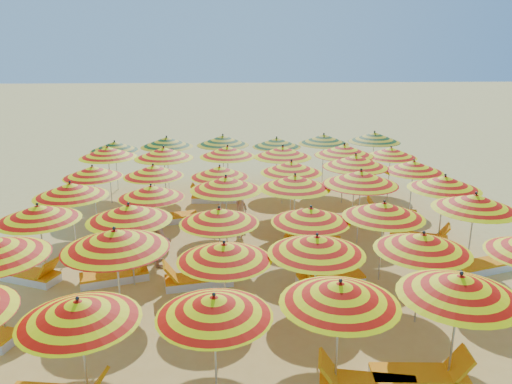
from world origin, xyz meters
TOP-DOWN VIEW (x-y plane):
  - ground at (0.00, 0.00)m, footprint 120.00×120.00m
  - umbrella_1 at (-3.19, -6.67)m, footprint 2.22×2.22m
  - umbrella_2 at (-1.02, -6.59)m, footprint 2.07×2.07m
  - umbrella_3 at (1.09, -6.42)m, footprint 2.40×2.40m
  - umbrella_4 at (3.17, -6.36)m, footprint 2.19×2.19m
  - umbrella_7 at (-3.13, -4.24)m, footprint 2.31×2.31m
  - umbrella_8 at (-0.89, -4.45)m, footprint 2.20×2.20m
  - umbrella_9 at (1.04, -4.35)m, footprint 2.42×2.42m
  - umbrella_10 at (3.31, -4.30)m, footprint 2.40×2.40m
  - umbrella_12 at (-5.51, -2.01)m, footprint 2.61×2.61m
  - umbrella_13 at (-3.24, -2.23)m, footprint 2.11×2.11m
  - umbrella_14 at (-1.04, -2.28)m, footprint 2.23×2.23m
  - umbrella_15 at (1.23, -2.31)m, footprint 2.39×2.39m
  - umbrella_16 at (3.08, -2.25)m, footprint 2.51×2.51m
  - umbrella_17 at (5.53, -1.99)m, footprint 2.27×2.27m
  - umbrella_18 at (-5.29, -0.16)m, footprint 2.47×2.47m
  - umbrella_19 at (-3.06, 0.06)m, footprint 1.96×1.96m
  - umbrella_20 at (-0.90, 0.15)m, footprint 2.68×2.68m
  - umbrella_21 at (1.14, 0.21)m, footprint 2.15×2.15m
  - umbrella_22 at (3.10, 0.21)m, footprint 2.44×2.44m
  - umbrella_23 at (5.53, -0.07)m, footprint 2.34×2.34m
  - umbrella_24 at (-5.33, 2.30)m, footprint 2.31×2.31m
  - umbrella_25 at (-3.32, 2.20)m, footprint 2.61×2.61m
  - umbrella_26 at (-1.13, 2.18)m, footprint 2.21×2.21m
  - umbrella_27 at (1.26, 2.20)m, footprint 2.21×2.21m
  - umbrella_28 at (3.46, 2.36)m, footprint 2.61×2.61m
  - umbrella_29 at (5.43, 2.24)m, footprint 2.68×2.68m
  - umbrella_30 at (-5.35, 4.57)m, footprint 2.47×2.47m
  - umbrella_31 at (-3.22, 4.17)m, footprint 2.63×2.63m
  - umbrella_32 at (-0.88, 4.51)m, footprint 2.67×2.67m
  - umbrella_33 at (1.17, 4.18)m, footprint 2.48×2.48m
  - umbrella_34 at (3.46, 4.16)m, footprint 2.43×2.43m
  - umbrella_35 at (5.37, 4.56)m, footprint 2.66×2.66m
  - umbrella_36 at (-5.51, 6.39)m, footprint 1.99×1.99m
  - umbrella_37 at (-3.38, 6.34)m, footprint 2.30×2.30m
  - umbrella_38 at (-1.09, 6.48)m, footprint 2.82×2.82m
  - umbrella_39 at (1.15, 6.56)m, footprint 2.67×2.67m
  - umbrella_40 at (3.16, 6.73)m, footprint 2.15×2.15m
  - umbrella_41 at (5.31, 6.70)m, footprint 2.37×2.37m
  - lounger_2 at (2.67, -6.38)m, footprint 1.76×0.68m
  - lounger_4 at (-6.02, -1.87)m, footprint 1.82×1.20m
  - lounger_5 at (-3.75, -2.01)m, footprint 1.83×1.08m
  - lounger_6 at (-1.64, -2.35)m, footprint 1.81×0.89m
  - lounger_7 at (1.73, -2.44)m, footprint 1.81×0.89m
  - lounger_8 at (6.12, -1.85)m, footprint 1.83×1.08m
  - lounger_9 at (1.64, 0.12)m, footprint 1.82×1.03m
  - lounger_10 at (5.03, 0.09)m, footprint 1.83×1.15m
  - lounger_11 at (-2.81, 2.31)m, footprint 1.83×1.06m
  - lounger_12 at (4.83, 2.45)m, footprint 1.82×1.03m
  - lounger_13 at (-1.48, 4.55)m, footprint 1.76×0.66m
  - lounger_14 at (4.80, 6.82)m, footprint 1.82×0.97m
  - beachgoer_b at (-2.71, -0.95)m, footprint 0.70×0.83m
  - beachgoer_a at (-0.46, 0.96)m, footprint 0.58×0.65m

SIDE VIEW (x-z plane):
  - ground at x=0.00m, z-range 0.00..0.00m
  - lounger_2 at x=2.67m, z-range -0.19..0.50m
  - lounger_4 at x=-6.02m, z-range -0.19..0.50m
  - lounger_5 at x=-3.75m, z-range -0.19..0.50m
  - lounger_6 at x=-1.64m, z-range -0.19..0.50m
  - lounger_7 at x=1.73m, z-range -0.19..0.50m
  - lounger_8 at x=6.12m, z-range -0.19..0.50m
  - lounger_9 at x=1.64m, z-range -0.19..0.50m
  - lounger_10 at x=5.03m, z-range -0.19..0.50m
  - lounger_11 at x=-2.81m, z-range -0.19..0.50m
  - lounger_12 at x=4.83m, z-range -0.19..0.50m
  - lounger_13 at x=-1.48m, z-range -0.19..0.50m
  - lounger_14 at x=4.80m, z-range -0.19..0.50m
  - beachgoer_a at x=-0.46m, z-range 0.00..1.50m
  - beachgoer_b at x=-2.71m, z-range 0.00..1.51m
  - umbrella_19 at x=-3.06m, z-range 0.77..2.81m
  - umbrella_26 at x=-1.13m, z-range 0.78..2.84m
  - umbrella_2 at x=-1.02m, z-range 0.79..2.86m
  - umbrella_24 at x=-5.33m, z-range 0.79..2.86m
  - umbrella_36 at x=-5.51m, z-range 0.79..2.88m
  - umbrella_8 at x=-0.89m, z-range 0.80..2.89m
  - umbrella_15 at x=1.23m, z-range 0.80..2.90m
  - umbrella_1 at x=-3.19m, z-range 0.80..2.90m
  - umbrella_14 at x=-1.04m, z-range 0.80..2.91m
  - umbrella_25 at x=-3.32m, z-range 0.80..2.92m
  - umbrella_35 at x=5.37m, z-range 0.81..2.94m
  - umbrella_29 at x=5.43m, z-range 0.82..2.97m
  - umbrella_39 at x=1.15m, z-range 0.82..2.98m
  - umbrella_10 at x=3.31m, z-range 0.82..2.99m
  - umbrella_12 at x=-5.51m, z-range 0.83..3.00m
  - umbrella_9 at x=1.04m, z-range 0.83..3.01m
  - umbrella_3 at x=1.09m, z-range 0.83..3.02m
  - umbrella_16 at x=3.08m, z-range 0.83..3.02m
  - umbrella_27 at x=1.26m, z-range 0.83..3.03m
  - umbrella_18 at x=-5.29m, z-range 0.84..3.05m
  - umbrella_13 at x=-3.24m, z-range 0.84..3.07m
  - umbrella_4 at x=3.17m, z-range 0.85..3.10m
  - umbrella_32 at x=-0.88m, z-range 0.86..3.11m
  - umbrella_20 at x=-0.90m, z-range 0.86..3.11m
  - umbrella_23 at x=5.53m, z-range 0.86..3.11m
  - umbrella_40 at x=3.16m, z-range 0.86..3.11m
  - umbrella_21 at x=1.14m, z-range 0.86..3.12m
  - umbrella_30 at x=-5.35m, z-range 0.86..3.12m
  - umbrella_37 at x=-3.38m, z-range 0.86..3.14m
  - umbrella_17 at x=5.53m, z-range 0.87..3.16m
  - umbrella_33 at x=1.17m, z-range 0.87..3.17m
  - umbrella_38 at x=-1.09m, z-range 0.87..3.17m
  - umbrella_31 at x=-3.22m, z-range 0.88..3.18m
  - umbrella_41 at x=5.31m, z-range 0.89..3.23m
  - umbrella_34 at x=3.46m, z-range 0.89..3.24m
  - umbrella_7 at x=-3.13m, z-range 0.90..3.25m
  - umbrella_28 at x=3.46m, z-range 0.90..3.25m
  - umbrella_22 at x=3.10m, z-range 0.90..3.28m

